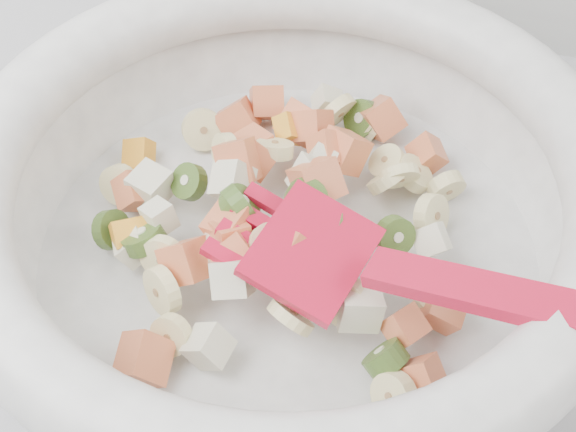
# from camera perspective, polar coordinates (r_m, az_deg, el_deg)

# --- Properties ---
(mixing_bowl) EXTENTS (0.45, 0.37, 0.13)m
(mixing_bowl) POSITION_cam_1_polar(r_m,az_deg,el_deg) (0.49, 0.03, 0.76)
(mixing_bowl) COLOR white
(mixing_bowl) RESTS_ON counter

